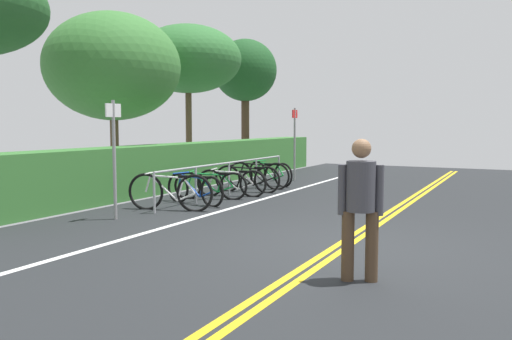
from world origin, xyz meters
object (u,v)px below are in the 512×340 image
bicycle_2 (211,185)px  pedestrian (361,201)px  bicycle_6 (270,174)px  tree_extra (245,71)px  bike_rack (229,170)px  bicycle_3 (231,183)px  bicycle_0 (170,192)px  tree_mid (113,67)px  tree_far_right (188,59)px  sign_post_far (295,137)px  sign_post_near (114,148)px  bicycle_5 (258,175)px  bicycle_4 (247,179)px  bicycle_1 (195,189)px

bicycle_2 → pedestrian: size_ratio=1.06×
bicycle_6 → tree_extra: bearing=35.1°
bike_rack → bicycle_3: (-0.08, -0.11, -0.29)m
bicycle_2 → bicycle_0: bearing=-176.4°
tree_mid → tree_far_right: 3.63m
bicycle_3 → sign_post_far: (3.89, 0.02, 1.01)m
sign_post_near → tree_far_right: tree_far_right is taller
bicycle_0 → tree_far_right: bearing=31.3°
bicycle_5 → bicycle_6: bicycle_5 is taller
bicycle_5 → sign_post_far: size_ratio=0.81×
bicycle_0 → sign_post_near: (-1.27, 0.27, 0.93)m
bicycle_6 → bicycle_3: bearing=-176.7°
bicycle_4 → bicycle_5: (0.76, 0.08, 0.02)m
bicycle_3 → tree_mid: tree_mid is taller
sign_post_far → tree_far_right: bearing=96.6°
bike_rack → tree_extra: bearing=25.5°
tree_mid → tree_far_right: size_ratio=0.94×
sign_post_far → tree_extra: tree_extra is taller
bicycle_0 → tree_extra: 10.69m
sign_post_near → bicycle_1: bearing=-6.9°
bike_rack → bicycle_5: (1.54, -0.01, -0.25)m
bicycle_0 → tree_extra: size_ratio=0.36×
bike_rack → bicycle_1: 1.55m
tree_far_right → bicycle_1: bearing=-144.5°
bicycle_6 → tree_far_right: (1.06, 3.46, 3.47)m
bike_rack → bicycle_1: bike_rack is taller
bicycle_5 → pedestrian: pedestrian is taller
bicycle_3 → tree_mid: (-0.10, 3.52, 2.89)m
tree_extra → sign_post_far: bearing=-133.5°
bicycle_5 → bicycle_0: bearing=-179.5°
bicycle_2 → sign_post_near: bearing=176.8°
bicycle_0 → bicycle_3: bicycle_0 is taller
bicycle_3 → tree_extra: 8.72m
tree_extra → bike_rack: bearing=-154.5°
sign_post_near → tree_mid: bearing=42.2°
bicycle_5 → sign_post_near: size_ratio=0.83×
bicycle_3 → pedestrian: pedestrian is taller
bicycle_2 → bicycle_3: bicycle_3 is taller
bicycle_3 → tree_far_right: tree_far_right is taller
bicycle_6 → tree_mid: bearing=126.6°
bicycle_3 → sign_post_near: size_ratio=0.79×
bicycle_4 → tree_far_right: tree_far_right is taller
bike_rack → sign_post_near: size_ratio=2.70×
bicycle_0 → bicycle_1: bearing=0.7°
sign_post_far → tree_far_right: tree_far_right is taller
tree_mid → bicycle_3: bearing=-88.3°
bike_rack → bicycle_0: bearing=-179.1°
tree_extra → tree_far_right: bearing=178.7°
bike_rack → tree_mid: tree_mid is taller
bicycle_2 → sign_post_far: sign_post_far is taller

